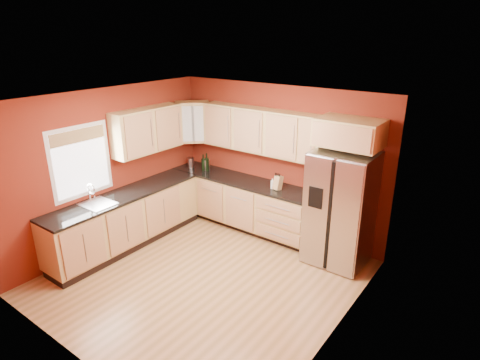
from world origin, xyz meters
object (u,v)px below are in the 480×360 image
Objects in this scene: soap_dispenser at (272,184)px; knife_block at (278,183)px; refrigerator at (340,208)px; canister_left at (206,165)px; wine_bottle_a at (203,163)px.

knife_block is at bearing 13.01° from soap_dispenser.
canister_left is (-2.75, 0.09, 0.14)m from refrigerator.
refrigerator is 8.47× the size of canister_left.
refrigerator is 7.53× the size of knife_block.
canister_left is 0.65× the size of wine_bottle_a.
wine_bottle_a is 1.64m from knife_block.
knife_block is at bearing 177.90° from refrigerator.
knife_block reaches higher than canister_left.
soap_dispenser is (1.52, -0.07, -0.02)m from canister_left.
knife_block is (1.62, -0.04, 0.01)m from canister_left.
canister_left is 1.21× the size of soap_dispenser.
wine_bottle_a is 1.85× the size of soap_dispenser.
soap_dispenser is at bearing 179.10° from refrigerator.
canister_left is at bearing 178.23° from refrigerator.
canister_left is 0.08m from wine_bottle_a.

